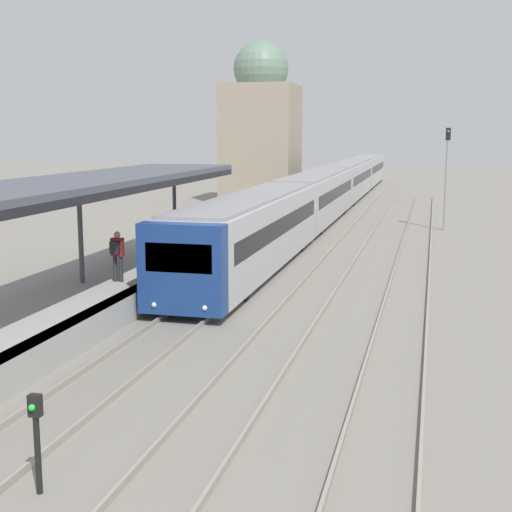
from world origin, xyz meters
The scene contains 6 objects.
platform_canopy centered at (-3.71, 16.22, 4.14)m, with size 4.00×21.63×3.39m.
person_on_platform centered at (-2.67, 16.60, 1.86)m, with size 0.40×0.40×1.66m.
train_near centered at (0.00, 48.74, 1.75)m, with size 2.71×67.25×3.15m.
signal_post_near centered at (1.33, 4.94, 1.04)m, with size 0.20×0.21×1.67m.
signal_mast_far centered at (7.96, 38.74, 3.69)m, with size 0.28×0.29×5.98m.
distant_domed_building centered at (-6.50, 52.32, 6.03)m, with size 5.71×5.71×12.91m.
Camera 1 is at (7.27, -4.52, 5.73)m, focal length 50.00 mm.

